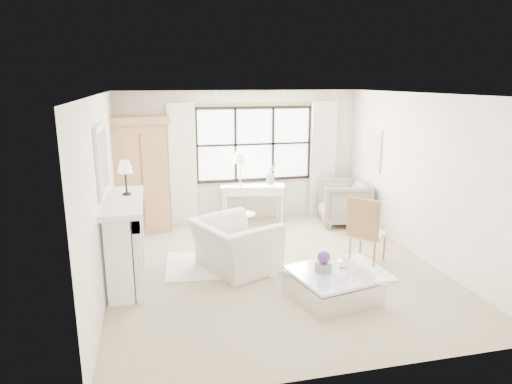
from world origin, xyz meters
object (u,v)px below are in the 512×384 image
at_px(console_table, 252,204).
at_px(club_armchair, 235,245).
at_px(coffee_table, 332,286).
at_px(armoire, 142,173).

bearing_deg(console_table, club_armchair, -97.09).
bearing_deg(coffee_table, armoire, 111.94).
distance_m(armoire, console_table, 2.31).
xyz_separation_m(club_armchair, coffee_table, (1.10, -1.28, -0.21)).
bearing_deg(coffee_table, console_table, 82.21).
relative_size(club_armchair, coffee_table, 1.02).
bearing_deg(armoire, club_armchair, -57.96).
height_order(armoire, console_table, armoire).
bearing_deg(console_table, coffee_table, -73.42).
height_order(console_table, coffee_table, console_table).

